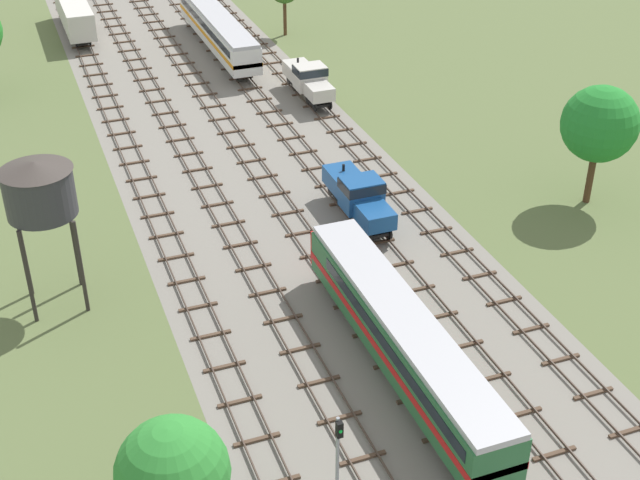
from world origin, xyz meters
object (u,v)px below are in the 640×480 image
Objects in this scene: passenger_coach_centre_midfar at (217,28)px; freight_boxcar_far_left_far at (74,12)px; diesel_railcar_centre_left_nearest at (403,336)px; shunter_loco_centre_near at (359,194)px; shunter_loco_centre_right_mid at (308,78)px; water_tower at (39,190)px; signal_post_nearest at (338,452)px.

passenger_coach_centre_midfar is 17.62m from freight_boxcar_far_left_far.
diesel_railcar_centre_left_nearest reaches higher than shunter_loco_centre_near.
shunter_loco_centre_right_mid is 36.17m from water_tower.
freight_boxcar_far_left_far is 1.48× the size of water_tower.
freight_boxcar_far_left_far is at bearing 97.60° from diesel_railcar_centre_left_nearest.
shunter_loco_centre_near is 0.60× the size of freight_boxcar_far_left_far.
diesel_railcar_centre_left_nearest is 66.51m from freight_boxcar_far_left_far.
freight_boxcar_far_left_far is 53.23m from water_tower.
passenger_coach_centre_midfar is 4.18× the size of signal_post_nearest.
diesel_railcar_centre_left_nearest is 39.67m from shunter_loco_centre_right_mid.
freight_boxcar_far_left_far is 2.66× the size of signal_post_nearest.
signal_post_nearest is at bearing -64.49° from water_tower.
diesel_railcar_centre_left_nearest is 16.95m from shunter_loco_centre_near.
signal_post_nearest is (2.19, -73.24, 0.90)m from freight_boxcar_far_left_far.
diesel_railcar_centre_left_nearest is at bearing -102.82° from shunter_loco_centre_right_mid.
freight_boxcar_far_left_far is (-17.60, 27.24, 0.44)m from shunter_loco_centre_right_mid.
passenger_coach_centre_midfar is at bearing -41.47° from freight_boxcar_far_left_far.
water_tower is 23.50m from signal_post_nearest.
diesel_railcar_centre_left_nearest is 2.17× the size of water_tower.
water_tower is (-16.55, 13.52, 5.11)m from diesel_railcar_centre_left_nearest.
shunter_loco_centre_right_mid is 48.53m from signal_post_nearest.
shunter_loco_centre_near is 26.14m from signal_post_nearest.
diesel_railcar_centre_left_nearest is 0.93× the size of passenger_coach_centre_midfar.
shunter_loco_centre_near is at bearing -75.09° from freight_boxcar_far_left_far.
signal_post_nearest is (-6.60, -7.32, 0.75)m from diesel_railcar_centre_left_nearest.
water_tower reaches higher than shunter_loco_centre_right_mid.
water_tower is at bearing 115.51° from signal_post_nearest.
water_tower is (-7.75, -52.40, 5.26)m from freight_boxcar_far_left_far.
shunter_loco_centre_near and shunter_loco_centre_right_mid have the same top height.
passenger_coach_centre_midfar is at bearing 90.00° from shunter_loco_centre_near.
shunter_loco_centre_near is 21.90m from water_tower.
signal_post_nearest is at bearing -108.52° from shunter_loco_centre_right_mid.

